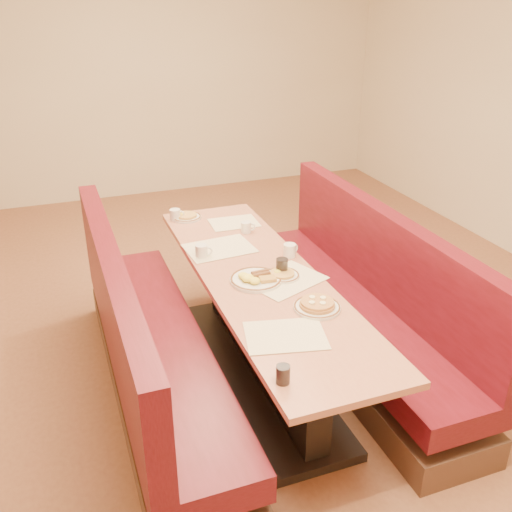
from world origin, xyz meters
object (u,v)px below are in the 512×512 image
object	(u,v)px
booth_left	(148,352)
coffee_mug_b	(202,251)
eggs_plate	(255,279)
diner_table	(260,327)
booth_right	(360,309)
coffee_mug_c	(246,227)
pancake_plate	(317,306)
coffee_mug_d	(176,215)
soda_tumbler_near	(283,374)
coffee_mug_a	(290,250)
soda_tumbler_mid	(282,266)

from	to	relation	value
booth_left	coffee_mug_b	xyz separation A→B (m)	(0.47, 0.39, 0.43)
eggs_plate	diner_table	bearing A→B (deg)	46.70
diner_table	booth_right	xyz separation A→B (m)	(0.73, 0.00, -0.01)
coffee_mug_c	pancake_plate	bearing A→B (deg)	-74.73
booth_left	coffee_mug_d	world-z (taller)	booth_left
booth_left	coffee_mug_d	distance (m)	1.27
booth_left	eggs_plate	distance (m)	0.79
coffee_mug_c	coffee_mug_d	xyz separation A→B (m)	(-0.43, 0.42, 0.00)
booth_left	soda_tumbler_near	world-z (taller)	booth_left
coffee_mug_b	coffee_mug_c	size ratio (longest dim) A/B	1.05
booth_right	coffee_mug_b	distance (m)	1.16
booth_left	coffee_mug_c	distance (m)	1.19
booth_right	coffee_mug_c	size ratio (longest dim) A/B	23.51
eggs_plate	coffee_mug_c	xyz separation A→B (m)	(0.21, 0.74, 0.02)
booth_right	eggs_plate	size ratio (longest dim) A/B	7.87
coffee_mug_a	soda_tumbler_mid	world-z (taller)	soda_tumbler_mid
pancake_plate	coffee_mug_c	distance (m)	1.16
diner_table	coffee_mug_b	distance (m)	0.63
coffee_mug_d	diner_table	bearing A→B (deg)	-64.41
coffee_mug_d	soda_tumbler_mid	xyz separation A→B (m)	(0.41, -1.12, 0.01)
pancake_plate	soda_tumbler_near	xyz separation A→B (m)	(-0.43, -0.53, 0.02)
coffee_mug_c	soda_tumbler_near	bearing A→B (deg)	-89.07
diner_table	pancake_plate	xyz separation A→B (m)	(0.15, -0.48, 0.40)
booth_right	coffee_mug_d	bearing A→B (deg)	132.55
booth_left	booth_right	world-z (taller)	same
coffee_mug_c	coffee_mug_a	bearing A→B (deg)	-59.38
diner_table	coffee_mug_c	bearing A→B (deg)	77.60
coffee_mug_b	soda_tumbler_mid	distance (m)	0.57
booth_right	pancake_plate	size ratio (longest dim) A/B	9.45
soda_tumbler_near	coffee_mug_d	bearing A→B (deg)	89.91
booth_left	soda_tumbler_near	bearing A→B (deg)	-65.99
booth_left	coffee_mug_a	xyz separation A→B (m)	(1.02, 0.20, 0.43)
coffee_mug_b	coffee_mug_c	world-z (taller)	coffee_mug_b
coffee_mug_a	coffee_mug_d	xyz separation A→B (m)	(-0.56, 0.90, -0.00)
diner_table	coffee_mug_b	size ratio (longest dim) A/B	22.31
pancake_plate	coffee_mug_b	distance (m)	0.97
diner_table	pancake_plate	world-z (taller)	pancake_plate
booth_right	soda_tumbler_near	distance (m)	1.50
soda_tumbler_near	booth_left	bearing A→B (deg)	114.01
booth_right	soda_tumbler_mid	distance (m)	0.74
soda_tumbler_mid	booth_right	bearing A→B (deg)	1.68
diner_table	pancake_plate	bearing A→B (deg)	-72.46
booth_right	eggs_plate	distance (m)	0.89
coffee_mug_b	soda_tumbler_mid	size ratio (longest dim) A/B	1.10
eggs_plate	soda_tumbler_mid	bearing A→B (deg)	12.64
diner_table	soda_tumbler_near	size ratio (longest dim) A/B	27.86
coffee_mug_a	diner_table	bearing A→B (deg)	-165.73
diner_table	soda_tumbler_mid	world-z (taller)	soda_tumbler_mid
booth_left	soda_tumbler_mid	xyz separation A→B (m)	(0.87, -0.02, 0.44)
coffee_mug_a	soda_tumbler_mid	xyz separation A→B (m)	(-0.15, -0.22, 0.00)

